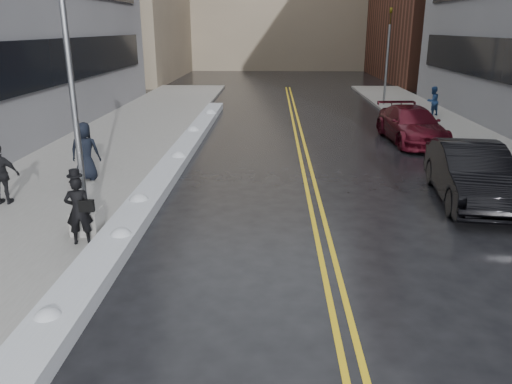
# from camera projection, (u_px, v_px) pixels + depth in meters

# --- Properties ---
(ground) EXTENTS (160.00, 160.00, 0.00)m
(ground) POSITION_uv_depth(u_px,v_px,m) (212.00, 279.00, 10.35)
(ground) COLOR black
(ground) RESTS_ON ground
(sidewalk_west) EXTENTS (5.50, 50.00, 0.15)m
(sidewalk_west) POSITION_uv_depth(u_px,v_px,m) (99.00, 156.00, 20.00)
(sidewalk_west) COLOR gray
(sidewalk_west) RESTS_ON ground
(sidewalk_east) EXTENTS (4.00, 50.00, 0.15)m
(sidewalk_east) POSITION_uv_depth(u_px,v_px,m) (497.00, 159.00, 19.49)
(sidewalk_east) COLOR gray
(sidewalk_east) RESTS_ON ground
(lane_line_left) EXTENTS (0.12, 50.00, 0.01)m
(lane_line_left) POSITION_uv_depth(u_px,v_px,m) (301.00, 159.00, 19.76)
(lane_line_left) COLOR gold
(lane_line_left) RESTS_ON ground
(lane_line_right) EXTENTS (0.12, 50.00, 0.01)m
(lane_line_right) POSITION_uv_depth(u_px,v_px,m) (308.00, 159.00, 19.75)
(lane_line_right) COLOR gold
(lane_line_right) RESTS_ON ground
(snow_ridge) EXTENTS (0.90, 30.00, 0.34)m
(snow_ridge) POSITION_uv_depth(u_px,v_px,m) (170.00, 167.00, 17.96)
(snow_ridge) COLOR #B8BBC2
(snow_ridge) RESTS_ON ground
(lamppost) EXTENTS (0.65, 0.65, 7.62)m
(lamppost) POSITION_uv_depth(u_px,v_px,m) (78.00, 138.00, 11.55)
(lamppost) COLOR gray
(lamppost) RESTS_ON sidewalk_west
(fire_hydrant) EXTENTS (0.26, 0.26, 0.73)m
(fire_hydrant) POSITION_uv_depth(u_px,v_px,m) (472.00, 147.00, 19.37)
(fire_hydrant) COLOR maroon
(fire_hydrant) RESTS_ON sidewalk_east
(traffic_signal) EXTENTS (0.16, 0.20, 6.00)m
(traffic_signal) POSITION_uv_depth(u_px,v_px,m) (388.00, 53.00, 31.78)
(traffic_signal) COLOR gray
(traffic_signal) RESTS_ON sidewalk_east
(pedestrian_fedora) EXTENTS (0.67, 0.52, 1.63)m
(pedestrian_fedora) POSITION_uv_depth(u_px,v_px,m) (79.00, 210.00, 11.46)
(pedestrian_fedora) COLOR black
(pedestrian_fedora) RESTS_ON sidewalk_west
(pedestrian_c) EXTENTS (0.97, 0.65, 1.92)m
(pedestrian_c) POSITION_uv_depth(u_px,v_px,m) (85.00, 151.00, 16.30)
(pedestrian_c) COLOR black
(pedestrian_c) RESTS_ON sidewalk_west
(pedestrian_d) EXTENTS (1.04, 0.48, 1.73)m
(pedestrian_d) POSITION_uv_depth(u_px,v_px,m) (1.00, 175.00, 14.07)
(pedestrian_d) COLOR black
(pedestrian_d) RESTS_ON sidewalk_west
(pedestrian_east) EXTENTS (1.00, 0.94, 1.64)m
(pedestrian_east) POSITION_uv_depth(u_px,v_px,m) (433.00, 101.00, 28.43)
(pedestrian_east) COLOR navy
(pedestrian_east) RESTS_ON sidewalk_east
(car_black) EXTENTS (2.39, 5.38, 1.72)m
(car_black) POSITION_uv_depth(u_px,v_px,m) (471.00, 173.00, 14.74)
(car_black) COLOR black
(car_black) RESTS_ON ground
(car_maroon) EXTENTS (2.51, 5.49, 1.56)m
(car_maroon) POSITION_uv_depth(u_px,v_px,m) (411.00, 125.00, 22.54)
(car_maroon) COLOR #420A15
(car_maroon) RESTS_ON ground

